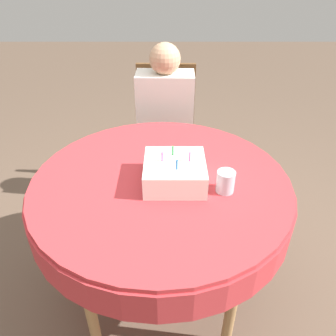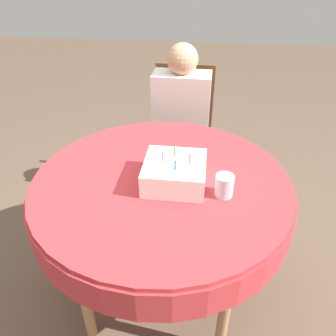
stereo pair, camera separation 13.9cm
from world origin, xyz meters
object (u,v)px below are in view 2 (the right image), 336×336
object	(u,v)px
birthday_cake	(175,172)
drinking_glass	(224,186)
chair	(182,131)
person	(181,116)

from	to	relation	value
birthday_cake	drinking_glass	bearing A→B (deg)	-16.84
chair	birthday_cake	size ratio (longest dim) A/B	3.77
chair	birthday_cake	xyz separation A→B (m)	(0.05, -0.95, 0.30)
birthday_cake	person	bearing A→B (deg)	93.21
drinking_glass	birthday_cake	bearing A→B (deg)	163.16
person	birthday_cake	xyz separation A→B (m)	(0.05, -0.85, 0.13)
chair	person	size ratio (longest dim) A/B	0.84
person	drinking_glass	size ratio (longest dim) A/B	12.33
drinking_glass	chair	bearing A→B (deg)	103.98
person	birthday_cake	distance (m)	0.86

